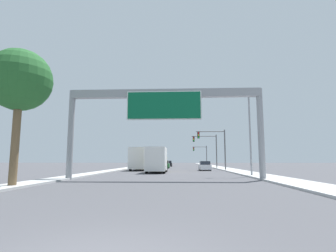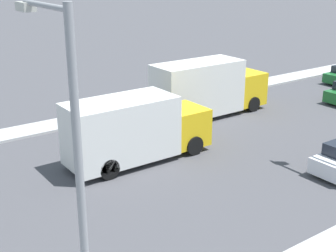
% 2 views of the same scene
% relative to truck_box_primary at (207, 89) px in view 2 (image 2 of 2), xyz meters
% --- Properties ---
extents(truck_box_primary, '(2.42, 8.07, 3.60)m').
position_rel_truck_box_primary_xyz_m(truck_box_primary, '(0.00, 0.00, 0.00)').
color(truck_box_primary, yellow).
rests_on(truck_box_primary, ground).
extents(truck_box_secondary, '(2.49, 7.45, 3.29)m').
position_rel_truck_box_primary_xyz_m(truck_box_secondary, '(3.50, -7.60, -0.15)').
color(truck_box_secondary, yellow).
rests_on(truck_box_secondary, ground).
extents(street_lamp_right, '(2.63, 0.28, 8.72)m').
position_rel_truck_box_primary_xyz_m(street_lamp_right, '(13.53, -15.17, 3.33)').
color(street_lamp_right, gray).
rests_on(street_lamp_right, ground).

